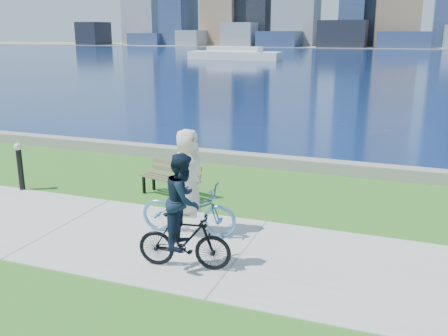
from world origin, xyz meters
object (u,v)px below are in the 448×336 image
(park_bench, at_px, (171,176))
(bollard_lamp, at_px, (20,163))
(cyclist_woman, at_px, (188,196))
(cyclist_man, at_px, (184,221))

(park_bench, distance_m, bollard_lamp, 3.99)
(bollard_lamp, bearing_deg, park_bench, 14.03)
(bollard_lamp, relative_size, cyclist_woman, 0.58)
(cyclist_woman, bearing_deg, park_bench, 28.39)
(bollard_lamp, bearing_deg, cyclist_woman, -12.23)
(park_bench, xyz_separation_m, bollard_lamp, (-3.86, -0.96, 0.22))
(park_bench, height_order, cyclist_woman, cyclist_woman)
(bollard_lamp, xyz_separation_m, cyclist_man, (5.86, -2.56, 0.16))
(cyclist_man, bearing_deg, cyclist_woman, 12.49)
(park_bench, xyz_separation_m, cyclist_woman, (1.43, -2.11, 0.32))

